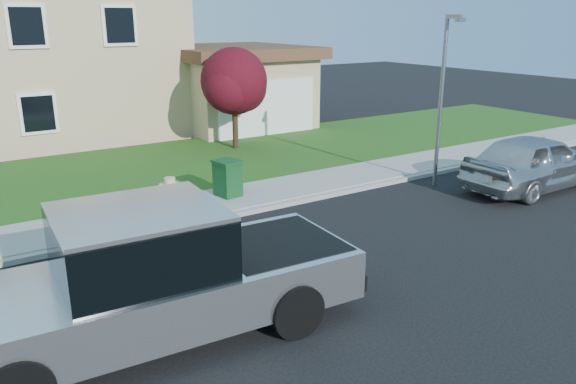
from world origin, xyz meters
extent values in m
plane|color=black|center=(0.00, 0.00, 0.00)|extent=(80.00, 80.00, 0.00)
cube|color=gray|center=(1.00, 2.90, 0.06)|extent=(40.00, 0.20, 0.12)
cube|color=gray|center=(1.00, 4.00, 0.07)|extent=(40.00, 2.00, 0.15)
cube|color=#205117|center=(1.00, 8.50, 0.05)|extent=(40.00, 7.00, 0.10)
cube|color=tan|center=(0.00, 17.00, 3.20)|extent=(8.00, 9.00, 6.40)
cube|color=tan|center=(6.50, 14.00, 1.60)|extent=(5.50, 6.00, 3.20)
cube|color=white|center=(6.50, 10.98, 1.25)|extent=(4.60, 0.12, 2.30)
cube|color=#4C2D1E|center=(6.50, 14.00, 3.40)|extent=(6.20, 6.80, 0.50)
cube|color=white|center=(-2.20, 12.45, 4.60)|extent=(1.30, 0.10, 1.50)
cube|color=white|center=(1.00, 12.45, 4.60)|extent=(1.30, 0.10, 1.50)
cube|color=black|center=(-2.20, 12.45, 1.60)|extent=(1.30, 0.10, 1.50)
cylinder|color=black|center=(-5.14, -0.28, 0.45)|extent=(0.93, 0.39, 0.91)
cylinder|color=black|center=(-1.24, -2.59, 0.45)|extent=(0.93, 0.39, 0.91)
cylinder|color=black|center=(-1.12, -0.51, 0.45)|extent=(0.93, 0.39, 0.91)
cube|color=silver|center=(-3.10, -1.44, 0.78)|extent=(6.59, 2.64, 0.82)
cube|color=black|center=(-3.27, -1.43, 1.65)|extent=(2.50, 2.24, 0.96)
cube|color=silver|center=(-3.27, -1.43, 2.14)|extent=(2.50, 2.24, 0.09)
cube|color=black|center=(-0.95, -1.56, 1.17)|extent=(2.15, 2.04, 0.07)
cube|color=black|center=(0.16, -1.63, 0.57)|extent=(0.26, 2.16, 0.28)
cube|color=black|center=(-4.11, -0.16, 1.53)|extent=(0.15, 0.26, 0.20)
imported|color=#E98F80|center=(-1.75, 1.15, 0.83)|extent=(0.69, 0.55, 1.66)
cylinder|color=#CFB785|center=(-1.75, 1.15, 1.68)|extent=(0.44, 0.44, 0.04)
cylinder|color=#CFB785|center=(-1.75, 1.15, 1.75)|extent=(0.22, 0.22, 0.15)
imported|color=#B6BABE|center=(9.18, 0.20, 0.84)|extent=(4.92, 2.02, 1.67)
cylinder|color=black|center=(4.17, 9.50, 0.96)|extent=(0.22, 0.22, 1.72)
sphere|color=#480F18|center=(4.17, 9.50, 2.63)|extent=(2.47, 2.47, 2.47)
sphere|color=#480F18|center=(4.71, 9.83, 2.31)|extent=(1.83, 1.83, 1.83)
sphere|color=#480F18|center=(3.74, 9.18, 2.41)|extent=(1.72, 1.72, 1.72)
cube|color=#103E1A|center=(1.07, 4.17, 0.62)|extent=(0.66, 0.74, 0.93)
cube|color=#103E1A|center=(1.07, 4.17, 1.12)|extent=(0.73, 0.80, 0.07)
cylinder|color=slate|center=(6.97, 2.03, 2.45)|extent=(0.12, 0.12, 4.91)
cube|color=slate|center=(6.95, 1.78, 4.91)|extent=(0.16, 0.55, 0.12)
cube|color=slate|center=(6.93, 1.54, 4.83)|extent=(0.26, 0.20, 0.12)
camera|label=1|loc=(-5.69, -9.17, 4.90)|focal=35.00mm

